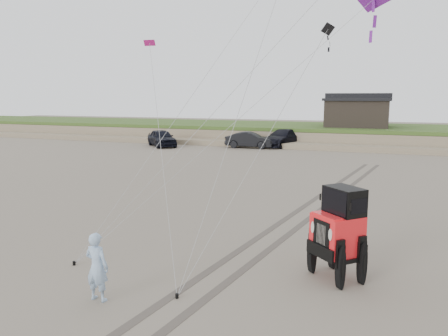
{
  "coord_description": "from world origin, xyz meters",
  "views": [
    {
      "loc": [
        5.07,
        -9.14,
        4.73
      ],
      "look_at": [
        0.47,
        3.0,
        2.6
      ],
      "focal_mm": 35.0,
      "sensor_mm": 36.0,
      "label": 1
    }
  ],
  "objects_px": {
    "truck_a": "(162,138)",
    "truck_b": "(250,140)",
    "truck_c": "(284,138)",
    "jeep": "(337,243)",
    "man": "(97,267)",
    "cabin": "(357,112)"
  },
  "relations": [
    {
      "from": "truck_a",
      "to": "man",
      "type": "height_order",
      "value": "man"
    },
    {
      "from": "truck_c",
      "to": "cabin",
      "type": "bearing_deg",
      "value": 61.56
    },
    {
      "from": "cabin",
      "to": "truck_a",
      "type": "relative_size",
      "value": 1.34
    },
    {
      "from": "man",
      "to": "truck_a",
      "type": "bearing_deg",
      "value": -62.06
    },
    {
      "from": "jeep",
      "to": "man",
      "type": "xyz_separation_m",
      "value": [
        -5.07,
        -3.25,
        -0.15
      ]
    },
    {
      "from": "cabin",
      "to": "truck_b",
      "type": "bearing_deg",
      "value": -140.5
    },
    {
      "from": "jeep",
      "to": "man",
      "type": "bearing_deg",
      "value": -103.73
    },
    {
      "from": "cabin",
      "to": "truck_b",
      "type": "xyz_separation_m",
      "value": [
        -9.0,
        -7.42,
        -2.5
      ]
    },
    {
      "from": "truck_a",
      "to": "truck_b",
      "type": "xyz_separation_m",
      "value": [
        8.31,
        1.75,
        -0.07
      ]
    },
    {
      "from": "truck_b",
      "to": "jeep",
      "type": "relative_size",
      "value": 0.86
    },
    {
      "from": "man",
      "to": "truck_c",
      "type": "bearing_deg",
      "value": -82.63
    },
    {
      "from": "cabin",
      "to": "truck_c",
      "type": "bearing_deg",
      "value": -140.78
    },
    {
      "from": "truck_b",
      "to": "man",
      "type": "height_order",
      "value": "man"
    },
    {
      "from": "truck_a",
      "to": "jeep",
      "type": "bearing_deg",
      "value": -97.55
    },
    {
      "from": "truck_c",
      "to": "jeep",
      "type": "xyz_separation_m",
      "value": [
        8.27,
        -29.8,
        0.13
      ]
    },
    {
      "from": "truck_c",
      "to": "truck_b",
      "type": "bearing_deg",
      "value": -117.53
    },
    {
      "from": "truck_a",
      "to": "jeep",
      "type": "distance_m",
      "value": 32.18
    },
    {
      "from": "jeep",
      "to": "truck_c",
      "type": "bearing_deg",
      "value": 149.12
    },
    {
      "from": "cabin",
      "to": "jeep",
      "type": "height_order",
      "value": "cabin"
    },
    {
      "from": "jeep",
      "to": "truck_a",
      "type": "bearing_deg",
      "value": 170.41
    },
    {
      "from": "truck_b",
      "to": "truck_a",
      "type": "bearing_deg",
      "value": 98.86
    },
    {
      "from": "truck_a",
      "to": "truck_c",
      "type": "bearing_deg",
      "value": -24.27
    }
  ]
}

